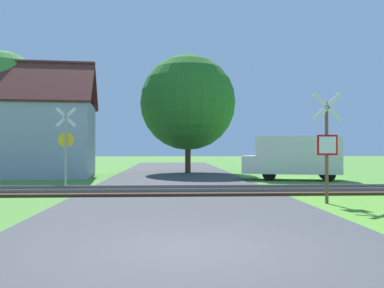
{
  "coord_description": "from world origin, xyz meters",
  "views": [
    {
      "loc": [
        -0.38,
        -6.85,
        1.63
      ],
      "look_at": [
        0.5,
        9.87,
        1.8
      ],
      "focal_mm": 40.0,
      "sensor_mm": 36.0,
      "label": 1
    }
  ],
  "objects": [
    {
      "name": "ground_plane",
      "position": [
        0.0,
        0.0,
        0.0
      ],
      "size": [
        160.0,
        160.0,
        0.0
      ],
      "primitive_type": "plane",
      "color": "#4C8433"
    },
    {
      "name": "mail_truck",
      "position": [
        6.03,
        14.81,
        1.24
      ],
      "size": [
        5.21,
        3.01,
        2.24
      ],
      "rotation": [
        0.0,
        0.0,
        1.32
      ],
      "color": "silver",
      "rests_on": "ground"
    },
    {
      "name": "house",
      "position": [
        -8.43,
        17.92,
        2.28
      ],
      "size": [
        7.95,
        6.3,
        6.68
      ],
      "rotation": [
        0.0,
        0.0,
        0.09
      ],
      "color": "#99A3B7",
      "rests_on": "ground"
    },
    {
      "name": "tree_center",
      "position": [
        0.85,
        21.78,
        4.7
      ],
      "size": [
        6.39,
        6.39,
        7.9
      ],
      "color": "#513823",
      "rests_on": "ground"
    },
    {
      "name": "stop_sign_near",
      "position": [
        4.26,
        5.52,
        1.79
      ],
      "size": [
        0.88,
        0.16,
        3.28
      ],
      "rotation": [
        0.0,
        0.0,
        3.08
      ],
      "color": "brown",
      "rests_on": "ground"
    },
    {
      "name": "rail_track",
      "position": [
        0.0,
        8.87,
        0.06
      ],
      "size": [
        60.0,
        2.6,
        0.22
      ],
      "color": "#422D1E",
      "rests_on": "ground"
    },
    {
      "name": "tree_left",
      "position": [
        -10.36,
        18.95,
        5.04
      ],
      "size": [
        4.7,
        4.7,
        7.4
      ],
      "color": "#513823",
      "rests_on": "ground"
    },
    {
      "name": "road_asphalt",
      "position": [
        0.0,
        2.0,
        0.0
      ],
      "size": [
        7.34,
        80.0,
        0.01
      ],
      "primitive_type": "cube",
      "color": "#424244",
      "rests_on": "ground"
    },
    {
      "name": "crossing_sign_far",
      "position": [
        -4.86,
        11.86,
        1.98
      ],
      "size": [
        0.87,
        0.19,
        3.42
      ],
      "rotation": [
        0.0,
        0.0,
        0.16
      ],
      "color": "#9E9EA5",
      "rests_on": "ground"
    }
  ]
}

